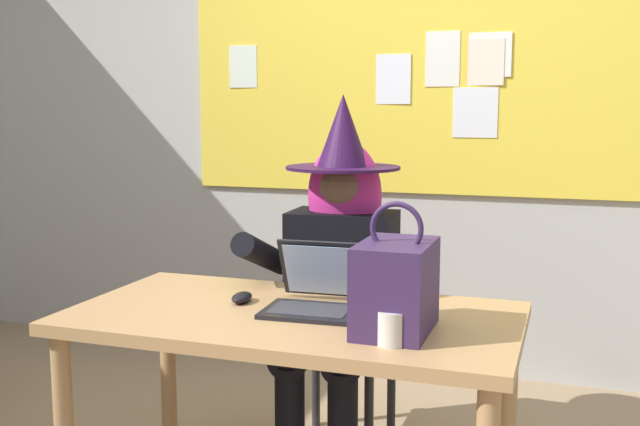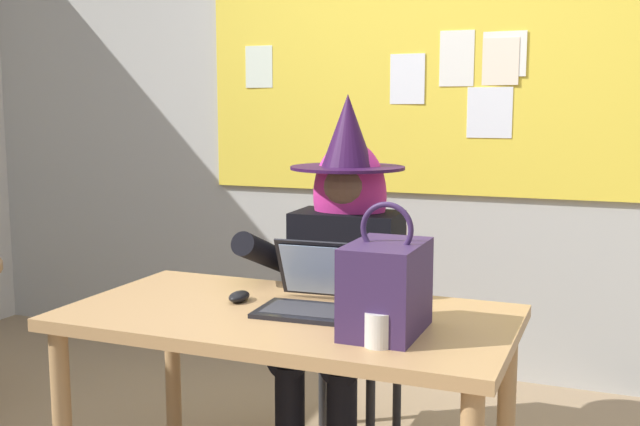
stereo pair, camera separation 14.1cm
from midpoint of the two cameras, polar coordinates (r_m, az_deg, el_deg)
wall_back_bulletin at (r=3.94m, az=9.11°, el=7.09°), size 5.72×1.92×2.63m
desk_main at (r=2.40m, az=-0.74°, el=-9.70°), size 1.41×0.75×0.75m
chair_at_desk at (r=3.12m, az=3.78°, el=-8.31°), size 0.43×0.43×0.91m
person_costumed at (r=2.93m, az=3.11°, el=-3.56°), size 0.61×0.70×1.44m
laptop at (r=2.39m, az=0.97°, el=-6.25°), size 0.31×0.33×0.21m
computer_mouse at (r=2.50m, az=-4.58°, el=-6.38°), size 0.07×0.11×0.03m
handbag at (r=2.14m, az=6.96°, el=-5.62°), size 0.20×0.30×0.38m
coffee_mug at (r=2.04m, az=6.53°, el=-8.82°), size 0.08×0.08×0.09m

